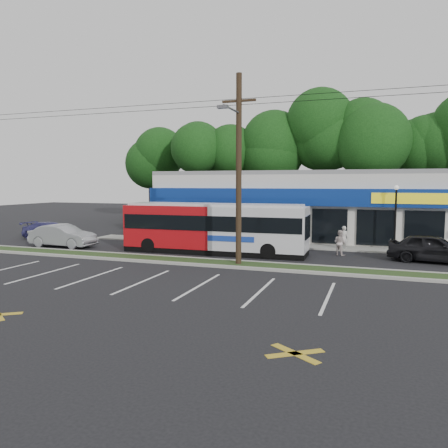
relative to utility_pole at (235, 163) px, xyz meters
name	(u,v)px	position (x,y,z in m)	size (l,w,h in m)	color
ground	(179,265)	(-2.83, -0.93, -5.41)	(120.00, 120.00, 0.00)	black
grass_strip	(187,261)	(-2.83, 0.07, -5.35)	(40.00, 1.60, 0.12)	#243314
curb_south	(180,264)	(-2.83, -0.78, -5.34)	(40.00, 0.25, 0.14)	#9E9E93
curb_north	(193,258)	(-2.83, 0.92, -5.34)	(40.00, 0.25, 0.14)	#9E9E93
sidewalk	(301,246)	(2.17, 8.07, -5.36)	(32.00, 2.20, 0.10)	#9E9E93
strip_mall	(321,204)	(2.67, 14.99, -2.76)	(25.00, 12.55, 5.30)	silver
utility_pole	(235,163)	(0.00, 0.00, 0.00)	(50.00, 2.77, 10.00)	black
lamp_post	(396,210)	(8.17, 7.87, -2.74)	(0.30, 0.30, 4.25)	black
tree_line	(320,144)	(1.17, 25.07, 3.00)	(46.76, 6.76, 11.83)	black
metrobus	(214,227)	(-2.52, 3.57, -3.77)	(11.63, 2.71, 3.11)	#AE0D13
car_dark	(433,248)	(10.03, 4.57, -4.62)	(1.88, 4.67, 1.59)	black
car_silver	(63,236)	(-13.29, 2.57, -4.64)	(1.64, 4.69, 1.55)	#93969A
car_blue	(51,231)	(-16.78, 5.40, -4.73)	(1.91, 4.70, 1.36)	navy
pedestrian_a	(344,238)	(5.04, 7.57, -4.62)	(0.58, 0.38, 1.59)	beige
pedestrian_b	(340,243)	(4.98, 5.30, -4.64)	(0.75, 0.59, 1.55)	beige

